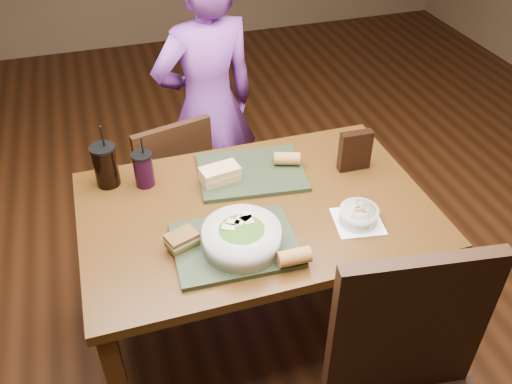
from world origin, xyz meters
TOP-DOWN VIEW (x-y plane):
  - ground at (0.00, 0.00)m, footprint 6.00×6.00m
  - dining_table at (0.00, 0.00)m, footprint 1.30×0.85m
  - chair_far at (-0.22, 0.61)m, footprint 0.44×0.44m
  - diner at (0.01, 0.82)m, footprint 0.60×0.45m
  - tray_near at (-0.13, -0.19)m, footprint 0.43×0.34m
  - tray_far at (0.04, 0.20)m, footprint 0.45×0.37m
  - salad_bowl at (-0.12, -0.21)m, footprint 0.27×0.27m
  - soup_bowl at (0.33, -0.19)m, footprint 0.19×0.19m
  - sandwich_near at (-0.31, -0.14)m, footprint 0.12×0.10m
  - sandwich_far at (-0.09, 0.18)m, footprint 0.16×0.11m
  - baguette_near at (0.03, -0.33)m, footprint 0.11×0.06m
  - baguette_far at (0.20, 0.20)m, footprint 0.12×0.08m
  - cup_cola at (-0.51, 0.31)m, footprint 0.10×0.10m
  - cup_berry at (-0.37, 0.27)m, footprint 0.08×0.08m
  - chip_bag at (0.46, 0.12)m, footprint 0.13×0.04m

SIDE VIEW (x-z plane):
  - ground at x=0.00m, z-range 0.00..0.00m
  - chair_far at x=-0.22m, z-range 0.05..0.89m
  - dining_table at x=0.00m, z-range 0.28..1.03m
  - diner at x=0.01m, z-range 0.00..1.46m
  - tray_near at x=-0.13m, z-range 0.75..0.77m
  - tray_far at x=0.04m, z-range 0.75..0.77m
  - soup_bowl at x=0.33m, z-range 0.75..0.82m
  - sandwich_near at x=-0.31m, z-range 0.77..0.82m
  - baguette_far at x=0.20m, z-range 0.77..0.82m
  - baguette_near at x=0.03m, z-range 0.77..0.82m
  - sandwich_far at x=-0.09m, z-range 0.77..0.83m
  - salad_bowl at x=-0.12m, z-range 0.77..0.86m
  - cup_berry at x=-0.37m, z-range 0.71..0.93m
  - chip_bag at x=0.46m, z-range 0.75..0.92m
  - cup_cola at x=-0.51m, z-range 0.70..0.97m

